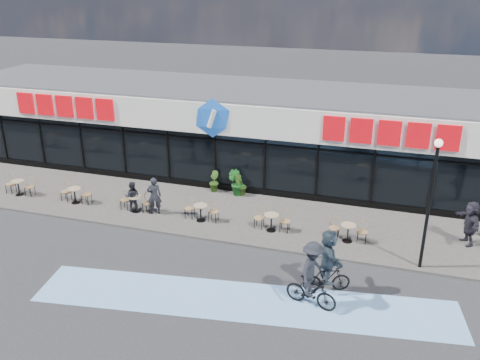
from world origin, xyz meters
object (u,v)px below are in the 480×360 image
object	(u,v)px
potted_plant_right	(241,185)
pedestrian_a	(470,223)
lamp_post	(431,194)
patron_left	(154,196)
cyclist_a	(312,277)
cyclist_b	(328,262)
potted_plant_left	(214,181)
patron_right	(132,196)
potted_plant_mid	(236,183)

from	to	relation	value
potted_plant_right	pedestrian_a	bearing A→B (deg)	-10.81
lamp_post	patron_left	bearing A→B (deg)	173.70
cyclist_a	pedestrian_a	bearing A→B (deg)	47.65
lamp_post	cyclist_b	world-z (taller)	lamp_post
potted_plant_left	cyclist_b	distance (m)	9.45
patron_right	cyclist_a	distance (m)	9.98
lamp_post	potted_plant_left	world-z (taller)	lamp_post
potted_plant_right	patron_left	xyz separation A→B (m)	(-3.06, -3.06, 0.34)
lamp_post	pedestrian_a	size ratio (longest dim) A/B	2.69
potted_plant_mid	cyclist_b	size ratio (longest dim) A/B	0.54
potted_plant_left	potted_plant_right	world-z (taller)	potted_plant_left
patron_right	pedestrian_a	world-z (taller)	pedestrian_a
potted_plant_mid	cyclist_a	xyz separation A→B (m)	(4.98, -7.66, 0.36)
patron_left	pedestrian_a	xyz separation A→B (m)	(13.06, 1.15, 0.05)
potted_plant_left	potted_plant_right	distance (m)	1.42
patron_left	cyclist_b	size ratio (longest dim) A/B	0.74
potted_plant_mid	patron_left	xyz separation A→B (m)	(-2.82, -3.03, 0.24)
potted_plant_left	potted_plant_right	size ratio (longest dim) A/B	1.00
pedestrian_a	patron_left	bearing A→B (deg)	-104.02
potted_plant_left	potted_plant_mid	distance (m)	1.19
pedestrian_a	cyclist_b	world-z (taller)	cyclist_b
pedestrian_a	cyclist_b	xyz separation A→B (m)	(-4.89, -4.79, 0.12)
potted_plant_mid	cyclist_a	world-z (taller)	cyclist_a
lamp_post	potted_plant_mid	bearing A→B (deg)	153.10
patron_left	cyclist_b	xyz separation A→B (m)	(8.17, -3.64, 0.17)
potted_plant_right	patron_right	size ratio (longest dim) A/B	0.73
potted_plant_mid	pedestrian_a	bearing A→B (deg)	-10.43
potted_plant_left	lamp_post	bearing A→B (deg)	-24.67
potted_plant_mid	cyclist_b	world-z (taller)	cyclist_b
potted_plant_right	cyclist_a	size ratio (longest dim) A/B	0.44
potted_plant_mid	cyclist_a	distance (m)	9.14
patron_left	patron_right	world-z (taller)	patron_left
lamp_post	pedestrian_a	distance (m)	3.61
lamp_post	cyclist_a	xyz separation A→B (m)	(-3.45, -3.39, -1.95)
patron_left	patron_right	size ratio (longest dim) A/B	1.22
potted_plant_left	cyclist_b	bearing A→B (deg)	-46.24
patron_right	cyclist_a	world-z (taller)	cyclist_a
pedestrian_a	cyclist_b	size ratio (longest dim) A/B	0.78
lamp_post	potted_plant_right	world-z (taller)	lamp_post
cyclist_b	lamp_post	bearing A→B (deg)	37.95
cyclist_b	patron_right	bearing A→B (deg)	158.75
potted_plant_left	cyclist_a	world-z (taller)	cyclist_a
lamp_post	potted_plant_right	bearing A→B (deg)	152.28
potted_plant_left	patron_left	xyz separation A→B (m)	(-1.64, -3.17, 0.34)
cyclist_a	cyclist_b	distance (m)	1.05
pedestrian_a	potted_plant_left	bearing A→B (deg)	-119.07
potted_plant_mid	potted_plant_right	world-z (taller)	potted_plant_mid
lamp_post	patron_right	bearing A→B (deg)	174.48
lamp_post	patron_left	world-z (taller)	lamp_post
potted_plant_mid	pedestrian_a	size ratio (longest dim) A/B	0.68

